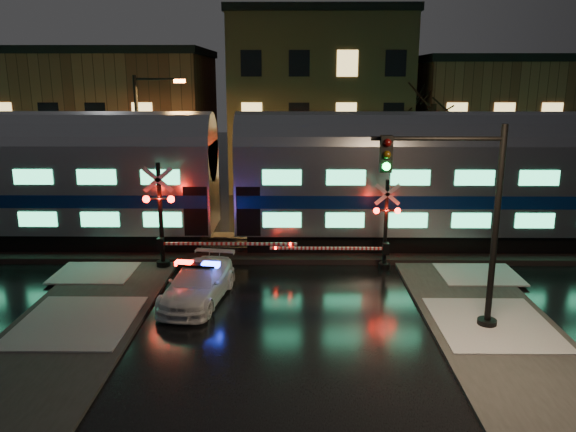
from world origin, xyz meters
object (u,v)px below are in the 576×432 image
object	(u,v)px
crossing_signal_left	(169,227)
traffic_light	(463,225)
crossing_signal_right	(377,234)
police_car	(198,283)
streetlight	(144,142)

from	to	relation	value
crossing_signal_left	traffic_light	size ratio (longest dim) A/B	0.97
crossing_signal_right	crossing_signal_left	distance (m)	8.25
crossing_signal_right	traffic_light	size ratio (longest dim) A/B	0.83
police_car	crossing_signal_right	bearing A→B (deg)	35.16
traffic_light	police_car	bearing A→B (deg)	158.47
police_car	crossing_signal_left	world-z (taller)	crossing_signal_left
crossing_signal_left	traffic_light	bearing A→B (deg)	-28.64
crossing_signal_right	streetlight	bearing A→B (deg)	148.32
crossing_signal_right	crossing_signal_left	xyz separation A→B (m)	(-8.24, 0.02, 0.29)
traffic_light	streetlight	world-z (taller)	streetlight
police_car	crossing_signal_right	xyz separation A→B (m)	(6.59, 3.26, 0.87)
police_car	traffic_light	bearing A→B (deg)	-5.73
crossing_signal_left	streetlight	size ratio (longest dim) A/B	0.80
police_car	crossing_signal_right	distance (m)	7.41
police_car	streetlight	size ratio (longest dim) A/B	0.60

